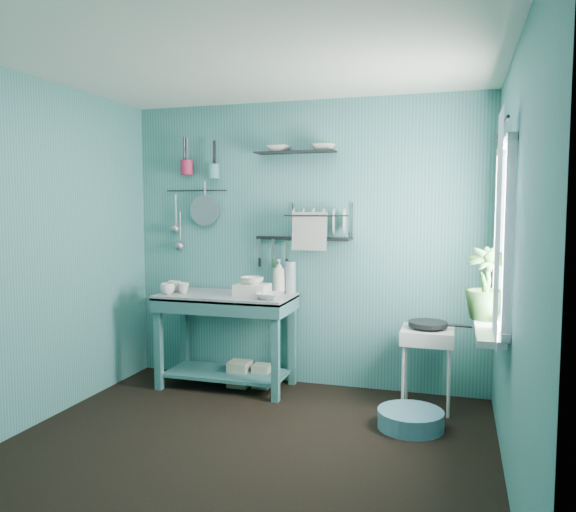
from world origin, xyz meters
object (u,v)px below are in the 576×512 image
(utensil_cup_teal, at_px, (213,171))
(floor_basin, at_px, (410,419))
(utensil_cup_magenta, at_px, (187,167))
(frying_pan, at_px, (428,324))
(colander, at_px, (205,210))
(water_bottle, at_px, (291,277))
(mug_mid, at_px, (183,288))
(dish_rack, at_px, (319,221))
(storage_tin_small, at_px, (262,376))
(mug_left, at_px, (167,289))
(soap_bottle, at_px, (279,276))
(hotplate_stand, at_px, (427,368))
(work_counter, at_px, (227,341))
(mug_right, at_px, (174,286))
(potted_plant, at_px, (486,283))
(wash_tub, at_px, (252,290))
(storage_tin_large, at_px, (240,374))

(utensil_cup_teal, relative_size, floor_basin, 0.28)
(utensil_cup_magenta, bearing_deg, frying_pan, -6.98)
(frying_pan, distance_m, colander, 2.23)
(water_bottle, height_order, floor_basin, water_bottle)
(floor_basin, bearing_deg, mug_mid, 168.02)
(mug_mid, relative_size, dish_rack, 0.18)
(utensil_cup_magenta, height_order, storage_tin_small, utensil_cup_magenta)
(mug_left, distance_m, soap_bottle, 0.97)
(hotplate_stand, distance_m, utensil_cup_magenta, 2.74)
(floor_basin, bearing_deg, dish_rack, 141.50)
(work_counter, distance_m, utensil_cup_magenta, 1.62)
(water_bottle, distance_m, storage_tin_small, 0.90)
(utensil_cup_magenta, bearing_deg, floor_basin, -18.89)
(mug_right, relative_size, frying_pan, 0.41)
(floor_basin, bearing_deg, potted_plant, -7.44)
(mug_right, xyz_separation_m, frying_pan, (2.21, -0.03, -0.20))
(mug_mid, relative_size, storage_tin_small, 0.50)
(water_bottle, distance_m, utensil_cup_magenta, 1.40)
(wash_tub, relative_size, colander, 1.00)
(hotplate_stand, xyz_separation_m, frying_pan, (0.00, 0.00, 0.35))
(mug_mid, bearing_deg, wash_tub, 3.63)
(soap_bottle, bearing_deg, dish_rack, -2.30)
(work_counter, bearing_deg, storage_tin_large, 32.50)
(colander, xyz_separation_m, potted_plant, (2.42, -0.81, -0.48))
(mug_right, bearing_deg, floor_basin, -12.86)
(mug_mid, height_order, mug_right, mug_right)
(mug_right, height_order, storage_tin_large, mug_right)
(hotplate_stand, height_order, dish_rack, dish_rack)
(work_counter, distance_m, hotplate_stand, 1.71)
(mug_left, xyz_separation_m, soap_bottle, (0.90, 0.36, 0.10))
(work_counter, height_order, water_bottle, water_bottle)
(water_bottle, height_order, dish_rack, dish_rack)
(wash_tub, bearing_deg, dish_rack, 21.10)
(utensil_cup_magenta, xyz_separation_m, storage_tin_large, (0.58, -0.19, -1.83))
(potted_plant, bearing_deg, floor_basin, 172.56)
(hotplate_stand, height_order, storage_tin_small, hotplate_stand)
(frying_pan, bearing_deg, storage_tin_large, 177.06)
(potted_plant, bearing_deg, dish_rack, 150.97)
(work_counter, height_order, mug_right, mug_right)
(mug_right, bearing_deg, work_counter, 0.00)
(mug_mid, distance_m, utensil_cup_teal, 1.08)
(utensil_cup_magenta, bearing_deg, hotplate_stand, -6.98)
(utensil_cup_teal, distance_m, floor_basin, 2.70)
(soap_bottle, relative_size, water_bottle, 1.07)
(work_counter, relative_size, colander, 4.15)
(potted_plant, distance_m, storage_tin_large, 2.30)
(hotplate_stand, height_order, floor_basin, hotplate_stand)
(work_counter, bearing_deg, colander, 146.33)
(utensil_cup_magenta, height_order, colander, utensil_cup_magenta)
(potted_plant, xyz_separation_m, storage_tin_large, (-2.00, 0.60, -0.96))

